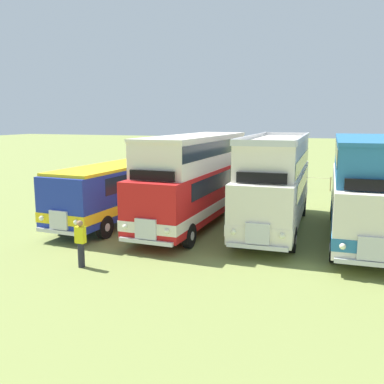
{
  "coord_description": "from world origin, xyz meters",
  "views": [
    {
      "loc": [
        3.06,
        -19.91,
        5.3
      ],
      "look_at": [
        -3.97,
        -0.44,
        1.71
      ],
      "focal_mm": 39.74,
      "sensor_mm": 36.0,
      "label": 1
    }
  ],
  "objects": [
    {
      "name": "ground_plane",
      "position": [
        0.0,
        0.0,
        0.0
      ],
      "size": [
        200.0,
        200.0,
        0.0
      ],
      "primitive_type": "plane",
      "color": "olive"
    },
    {
      "name": "bus_first_in_row",
      "position": [
        -7.78,
        0.29,
        1.76
      ],
      "size": [
        3.12,
        11.76,
        2.99
      ],
      "color": "#1E339E",
      "rests_on": "ground"
    },
    {
      "name": "bus_second_in_row",
      "position": [
        -3.89,
        -0.21,
        2.47
      ],
      "size": [
        2.78,
        10.69,
        4.49
      ],
      "color": "red",
      "rests_on": "ground"
    },
    {
      "name": "bus_third_in_row",
      "position": [
        -0.0,
        0.43,
        2.36
      ],
      "size": [
        2.89,
        10.43,
        4.52
      ],
      "color": "silver",
      "rests_on": "ground"
    },
    {
      "name": "bus_fourth_in_row",
      "position": [
        3.89,
        -0.04,
        2.47
      ],
      "size": [
        2.86,
        10.57,
        4.49
      ],
      "color": "silver",
      "rests_on": "ground"
    },
    {
      "name": "marshal_person",
      "position": [
        -5.68,
        -7.48,
        0.89
      ],
      "size": [
        0.36,
        0.24,
        1.73
      ],
      "color": "#23232D",
      "rests_on": "ground"
    },
    {
      "name": "rope_fence_line",
      "position": [
        -0.0,
        12.71,
        0.66
      ],
      "size": [
        21.65,
        0.08,
        1.05
      ],
      "color": "#8C704C",
      "rests_on": "ground"
    }
  ]
}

